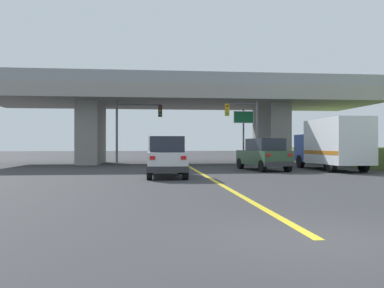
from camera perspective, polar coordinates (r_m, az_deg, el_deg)
name	(u,v)px	position (r m, az deg, el deg)	size (l,w,h in m)	color
ground	(183,163)	(35.09, -1.28, -2.80)	(160.00, 160.00, 0.00)	#353538
overpass_bridge	(183,106)	(35.24, -1.28, 5.58)	(33.68, 10.03, 7.29)	gray
lane_divider_stripe	(209,178)	(19.47, 2.41, -4.86)	(0.20, 25.77, 0.01)	yellow
suv_lead	(166,157)	(19.90, -3.75, -1.85)	(1.90, 4.74, 2.02)	silver
suv_crossing	(263,154)	(25.49, 10.28, -1.49)	(2.54, 4.92, 2.02)	#2D4C33
box_truck	(332,144)	(26.71, 19.60, 0.03)	(2.33, 7.07, 3.24)	navy
traffic_signal_nearside	(246,121)	(31.67, 7.85, 3.33)	(2.63, 0.36, 5.72)	slate
traffic_signal_farside	(133,121)	(31.71, -8.53, 3.28)	(3.67, 0.36, 5.39)	#56595E
highway_sign	(244,124)	(32.96, 7.46, 2.93)	(1.68, 0.17, 4.58)	#56595E
semi_truck_distant	(156,146)	(63.43, -5.23, -0.22)	(2.33, 7.06, 2.95)	silver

